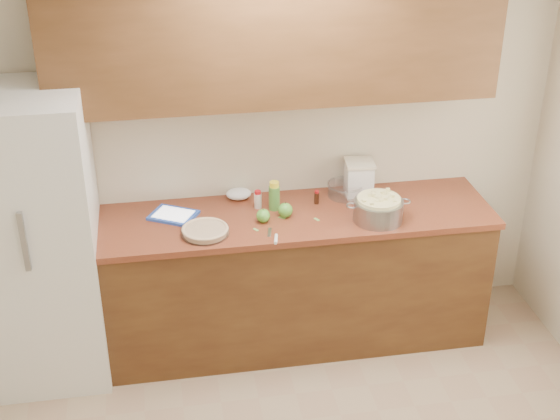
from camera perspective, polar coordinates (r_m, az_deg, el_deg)
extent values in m
plane|color=beige|center=(4.89, -0.68, 5.35)|extent=(3.60, 0.00, 3.60)
cube|color=brown|center=(5.01, -0.03, -5.20)|extent=(2.60, 0.65, 0.88)
cube|color=brown|center=(4.77, -0.03, -0.57)|extent=(2.64, 0.68, 0.04)
cube|color=brown|center=(4.52, -0.38, 12.17)|extent=(2.60, 0.34, 0.70)
cube|color=white|center=(4.75, -17.37, -2.14)|extent=(0.70, 0.70, 1.80)
cylinder|color=silver|center=(4.56, -5.50, -1.57)|extent=(0.28, 0.28, 0.04)
cylinder|color=#D3B385|center=(4.56, -5.50, -1.56)|extent=(0.25, 0.25, 0.03)
torus|color=#D3B385|center=(4.56, -5.51, -1.39)|extent=(0.27, 0.27, 0.02)
cylinder|color=gray|center=(4.71, 7.19, -0.03)|extent=(0.30, 0.30, 0.13)
torus|color=gray|center=(4.65, 5.28, 0.32)|extent=(0.07, 0.07, 0.01)
torus|color=gray|center=(4.74, 9.14, 0.63)|extent=(0.07, 0.07, 0.01)
cylinder|color=beige|center=(4.71, 7.21, 0.14)|extent=(0.26, 0.26, 0.14)
cube|color=white|center=(5.01, 5.79, 2.28)|extent=(0.18, 0.18, 0.20)
cube|color=beige|center=(4.96, 5.85, 3.45)|extent=(0.20, 0.20, 0.02)
cube|color=blue|center=(4.78, -7.81, -0.39)|extent=(0.33, 0.31, 0.02)
cube|color=white|center=(4.78, -7.81, -0.28)|extent=(0.27, 0.25, 0.00)
cube|color=gray|center=(4.57, -0.77, -1.64)|extent=(0.04, 0.11, 0.00)
cylinder|color=white|center=(4.49, -0.30, -2.14)|extent=(0.04, 0.10, 0.02)
cylinder|color=#4C8C38|center=(4.80, -0.42, 0.89)|extent=(0.07, 0.07, 0.15)
cylinder|color=yellow|center=(4.75, -0.43, 1.89)|extent=(0.06, 0.06, 0.03)
cylinder|color=beige|center=(4.83, -1.63, 0.69)|extent=(0.05, 0.05, 0.10)
cylinder|color=red|center=(4.80, -1.64, 1.30)|extent=(0.04, 0.04, 0.02)
cylinder|color=black|center=(4.89, 2.69, 0.88)|extent=(0.03, 0.03, 0.07)
cylinder|color=red|center=(4.87, 2.71, 1.34)|extent=(0.03, 0.03, 0.01)
cylinder|color=silver|center=(4.99, 4.80, 1.49)|extent=(0.23, 0.23, 0.08)
torus|color=silver|center=(4.97, 4.82, 1.90)|extent=(0.24, 0.24, 0.01)
ellipsoid|color=white|center=(4.95, -3.04, 1.19)|extent=(0.19, 0.18, 0.07)
sphere|color=#519D30|center=(4.66, -1.24, -0.42)|extent=(0.08, 0.08, 0.08)
cylinder|color=#3F2D19|center=(4.64, -1.24, 0.10)|extent=(0.01, 0.01, 0.01)
sphere|color=#519D30|center=(4.72, 0.39, -0.01)|extent=(0.09, 0.09, 0.09)
cylinder|color=#3F2D19|center=(4.70, 0.39, 0.54)|extent=(0.01, 0.01, 0.01)
cube|color=#87BE5C|center=(4.73, 0.14, -0.56)|extent=(0.05, 0.04, 0.00)
cube|color=#87BE5C|center=(4.71, 2.71, -0.69)|extent=(0.04, 0.05, 0.00)
cube|color=#87BE5C|center=(4.60, -1.78, -1.45)|extent=(0.03, 0.04, 0.00)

